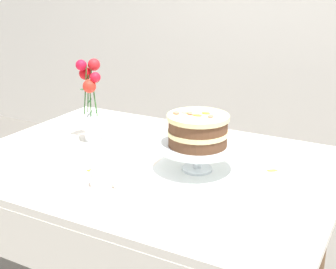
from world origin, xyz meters
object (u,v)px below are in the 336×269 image
cake_stand (197,150)px  dining_table (148,184)px  layer_cake (198,130)px  teacup (102,181)px  flower_vase (91,104)px

cake_stand → dining_table: bearing=-174.9°
dining_table → layer_cake: 0.32m
layer_cake → teacup: size_ratio=1.74×
layer_cake → dining_table: bearing=-174.9°
dining_table → layer_cake: bearing=5.1°
dining_table → flower_vase: size_ratio=4.00×
dining_table → teacup: size_ratio=11.08×
dining_table → teacup: bearing=-94.1°
cake_stand → teacup: bearing=-128.2°
cake_stand → teacup: cake_stand is taller
layer_cake → cake_stand: bearing=-2.2°
layer_cake → flower_vase: 0.54m
cake_stand → flower_vase: bearing=171.0°
flower_vase → layer_cake: bearing=-9.0°
dining_table → flower_vase: bearing=163.0°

